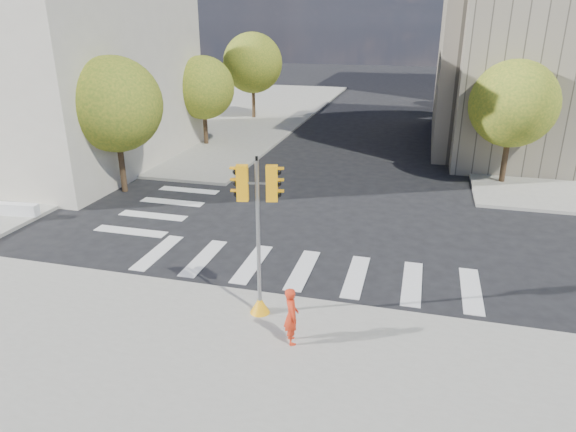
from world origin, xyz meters
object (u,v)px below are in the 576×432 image
Objects in this scene: photographer at (291,316)px; lamp_near at (515,84)px; lamp_far at (490,63)px; traffic_signal at (259,251)px.

lamp_near is at bearing -45.99° from photographer.
lamp_far is 35.25m from photographer.
photographer is at bearing -56.38° from traffic_signal.
lamp_far reaches higher than traffic_signal.
lamp_near is at bearing -90.00° from lamp_far.
photographer is (1.21, -1.14, -1.15)m from traffic_signal.
traffic_signal is at bearing -114.21° from lamp_near.
lamp_near is 21.13m from traffic_signal.
traffic_signal is (-8.60, -33.13, -2.51)m from lamp_far.
lamp_far reaches higher than photographer.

